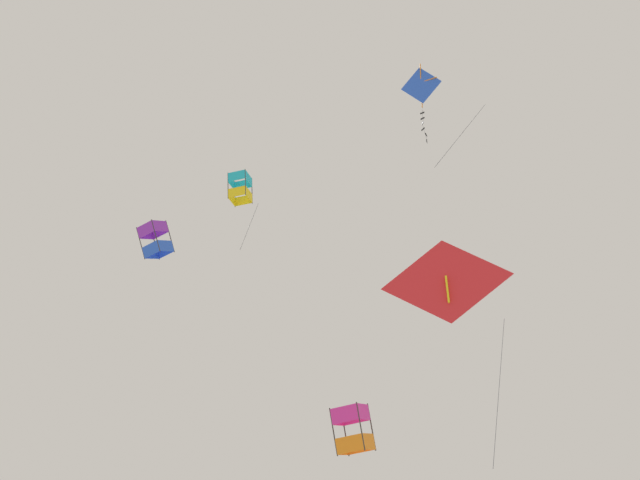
{
  "coord_description": "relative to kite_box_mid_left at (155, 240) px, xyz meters",
  "views": [
    {
      "loc": [
        9.57,
        22.95,
        0.5
      ],
      "look_at": [
        -1.74,
        -0.52,
        20.2
      ],
      "focal_mm": 50.93,
      "sensor_mm": 36.0,
      "label": 1
    }
  ],
  "objects": [
    {
      "name": "kite_box_mid_left",
      "position": [
        0.0,
        0.0,
        0.0
      ],
      "size": [
        1.43,
        1.23,
        1.38
      ],
      "rotation": [
        0.51,
        0.0,
        2.05
      ],
      "color": "purple"
    },
    {
      "name": "kite_box_near_right",
      "position": [
        -3.69,
        -2.26,
        5.38
      ],
      "size": [
        1.44,
        1.3,
        4.27
      ],
      "rotation": [
        0.18,
        0.0,
        2.39
      ],
      "color": "#1EB2C6"
    },
    {
      "name": "kite_diamond_near_left",
      "position": [
        -8.82,
        3.88,
        7.83
      ],
      "size": [
        3.37,
        2.41,
        7.1
      ],
      "rotation": [
        0.39,
        0.0,
        2.65
      ],
      "color": "blue"
    },
    {
      "name": "kite_delta_far_centre",
      "position": [
        -7.02,
        6.75,
        -3.87
      ],
      "size": [
        3.08,
        2.47,
        7.01
      ],
      "rotation": [
        0.39,
        0.0,
        2.48
      ],
      "color": "red"
    },
    {
      "name": "kite_box_upper_right",
      "position": [
        -8.97,
        -2.9,
        -3.91
      ],
      "size": [
        2.05,
        1.95,
        2.06
      ],
      "rotation": [
        0.37,
        0.0,
        2.23
      ],
      "color": "#DB2D93"
    }
  ]
}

